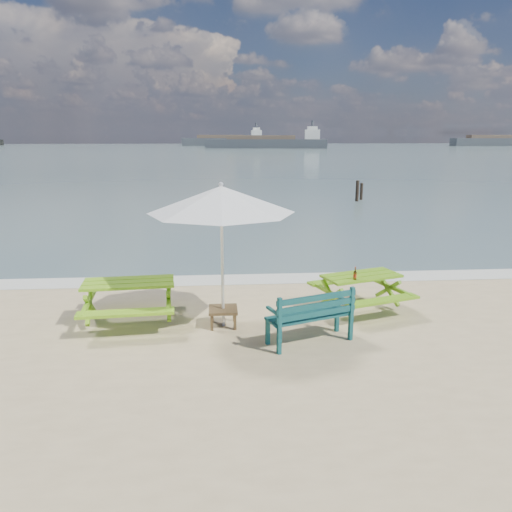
{
  "coord_description": "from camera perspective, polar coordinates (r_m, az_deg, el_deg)",
  "views": [
    {
      "loc": [
        -0.85,
        -7.35,
        3.57
      ],
      "look_at": [
        -0.08,
        3.0,
        1.0
      ],
      "focal_mm": 35.0,
      "sensor_mm": 36.0,
      "label": 1
    }
  ],
  "objects": [
    {
      "name": "beer_bottle",
      "position": [
        10.02,
        11.25,
        -2.2
      ],
      "size": [
        0.07,
        0.07,
        0.26
      ],
      "color": "#8B3F14",
      "rests_on": "picnic_table_right"
    },
    {
      "name": "picnic_table_left",
      "position": [
        9.95,
        -14.24,
        -5.17
      ],
      "size": [
        1.86,
        2.03,
        0.81
      ],
      "color": "#77B51B",
      "rests_on": "ground"
    },
    {
      "name": "swimmer",
      "position": [
        25.96,
        -2.24,
        5.39
      ],
      "size": [
        0.74,
        0.56,
        1.84
      ],
      "color": "tan",
      "rests_on": "ground"
    },
    {
      "name": "picnic_table_right",
      "position": [
        10.52,
        11.86,
        -4.16
      ],
      "size": [
        2.05,
        2.16,
        0.75
      ],
      "color": "#649C17",
      "rests_on": "ground"
    },
    {
      "name": "side_table",
      "position": [
        9.55,
        -3.77,
        -6.91
      ],
      "size": [
        0.54,
        0.54,
        0.35
      ],
      "color": "brown",
      "rests_on": "ground"
    },
    {
      "name": "foam_strip",
      "position": [
        12.5,
        -0.17,
        -2.65
      ],
      "size": [
        22.0,
        0.9,
        0.01
      ],
      "primitive_type": "cube",
      "color": "silver",
      "rests_on": "ground"
    },
    {
      "name": "sea",
      "position": [
        92.42,
        -3.8,
        11.67
      ],
      "size": [
        300.0,
        300.0,
        0.0
      ],
      "primitive_type": "plane",
      "color": "slate",
      "rests_on": "ground"
    },
    {
      "name": "park_bench",
      "position": [
        8.83,
        6.13,
        -7.99
      ],
      "size": [
        1.6,
        1.0,
        0.94
      ],
      "color": "#114447",
      "rests_on": "ground"
    },
    {
      "name": "cargo_ships",
      "position": [
        138.31,
        16.79,
        12.34
      ],
      "size": [
        126.77,
        34.22,
        4.4
      ],
      "color": "#383C42",
      "rests_on": "ground"
    },
    {
      "name": "patio_umbrella",
      "position": [
        9.0,
        -3.99,
        6.46
      ],
      "size": [
        2.69,
        2.69,
        2.65
      ],
      "color": "silver",
      "rests_on": "ground"
    },
    {
      "name": "mooring_pilings",
      "position": [
        27.61,
        11.67,
        7.07
      ],
      "size": [
        0.57,
        0.77,
        1.32
      ],
      "color": "black",
      "rests_on": "ground"
    }
  ]
}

